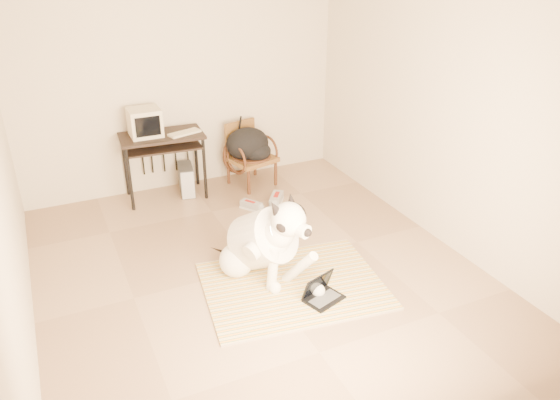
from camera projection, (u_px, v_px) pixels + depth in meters
floor at (255, 268)px, 5.33m from camera, size 4.50×4.50×0.00m
wall_back at (181, 80)px, 6.56m from camera, size 4.50×0.00×4.50m
wall_front at (411, 267)px, 2.90m from camera, size 4.50×0.00×4.50m
wall_right at (435, 109)px, 5.49m from camera, size 0.00×4.50×4.50m
rug at (293, 285)px, 5.05m from camera, size 1.77×1.44×0.02m
dog at (263, 242)px, 5.03m from camera, size 0.77×1.20×0.97m
laptop at (321, 293)px, 4.83m from camera, size 0.39×0.33×0.23m
computer_desk at (163, 144)px, 6.46m from camera, size 1.00×0.60×0.81m
crt_monitor at (145, 122)px, 6.32m from camera, size 0.36×0.35×0.32m
desk_keyboard at (185, 133)px, 6.44m from camera, size 0.41×0.25×0.03m
pc_tower at (186, 180)px, 6.78m from camera, size 0.23×0.41×0.37m
rattan_chair at (249, 154)px, 6.96m from camera, size 0.64×0.63×0.80m
backpack at (249, 145)px, 6.83m from camera, size 0.55×0.48×0.41m
sneaker_left at (251, 206)px, 6.45m from camera, size 0.24×0.29×0.10m
sneaker_right at (276, 200)px, 6.57m from camera, size 0.29×0.33×0.11m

